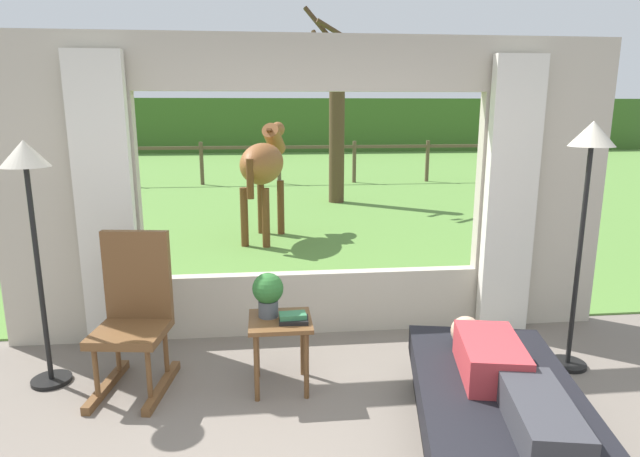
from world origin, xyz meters
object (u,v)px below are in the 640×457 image
recliner_sofa (497,419)px  pasture_tree (336,120)px  floor_lamp_right (588,172)px  floor_lamp_left (29,190)px  horse (264,164)px  side_table (280,332)px  reclining_person (505,375)px  book_stack (293,318)px  potted_plant (268,292)px  rocking_chair (134,313)px

recliner_sofa → pasture_tree: (0.22, 8.44, 1.52)m
floor_lamp_right → pasture_tree: 7.51m
floor_lamp_left → horse: bearing=69.2°
floor_lamp_right → horse: bearing=117.8°
side_table → horse: (-0.08, 4.47, 0.73)m
reclining_person → recliner_sofa: bearing=101.6°
side_table → book_stack: (0.09, -0.06, 0.12)m
potted_plant → floor_lamp_left: bearing=173.2°
book_stack → floor_lamp_left: floor_lamp_left is taller
book_stack → pasture_tree: size_ratio=0.05×
potted_plant → floor_lamp_left: (-1.60, 0.19, 0.72)m
floor_lamp_left → horse: floor_lamp_left is taller
pasture_tree → potted_plant: bearing=-101.4°
floor_lamp_left → floor_lamp_right: bearing=-2.4°
recliner_sofa → pasture_tree: 8.58m
horse → rocking_chair: bearing=-85.9°
floor_lamp_left → floor_lamp_right: floor_lamp_right is taller
reclining_person → floor_lamp_left: (-2.89, 1.19, 0.90)m
recliner_sofa → pasture_tree: bearing=100.1°
book_stack → potted_plant: bearing=145.3°
rocking_chair → book_stack: 1.14m
book_stack → floor_lamp_right: (2.14, 0.14, 0.97)m
reclining_person → rocking_chair: (-2.24, 1.10, 0.02)m
rocking_chair → floor_lamp_left: bearing=-179.5°
recliner_sofa → potted_plant: (-1.29, 0.95, 0.48)m
book_stack → pasture_tree: pasture_tree is taller
side_table → horse: size_ratio=0.29×
reclining_person → pasture_tree: pasture_tree is taller
horse → pasture_tree: pasture_tree is taller
floor_lamp_right → pasture_tree: (-0.80, 7.47, 0.22)m
recliner_sofa → floor_lamp_left: bearing=170.0°
rocking_chair → side_table: (1.03, -0.16, -0.12)m
book_stack → floor_lamp_right: floor_lamp_right is taller
reclining_person → potted_plant: size_ratio=4.47×
rocking_chair → pasture_tree: pasture_tree is taller
book_stack → side_table: bearing=147.3°
side_table → reclining_person: bearing=-37.9°
book_stack → horse: bearing=92.1°
rocking_chair → horse: size_ratio=0.62×
side_table → book_stack: bearing=-32.7°
recliner_sofa → reclining_person: (-0.00, -0.05, 0.30)m
rocking_chair → potted_plant: (0.95, -0.10, 0.16)m
horse → potted_plant: bearing=-73.5°
book_stack → pasture_tree: 7.82m
recliner_sofa → floor_lamp_left: 3.33m
recliner_sofa → floor_lamp_left: size_ratio=1.05×
potted_plant → pasture_tree: 7.71m
potted_plant → side_table: bearing=-36.9°
potted_plant → book_stack: bearing=-34.7°
rocking_chair → pasture_tree: bearing=79.7°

